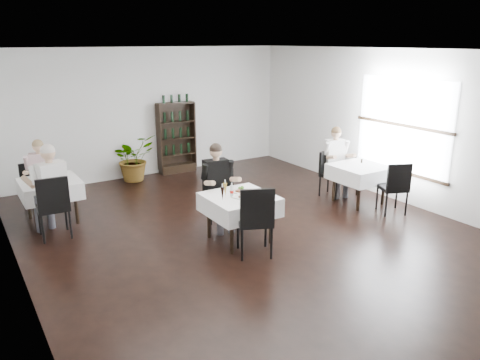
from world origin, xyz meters
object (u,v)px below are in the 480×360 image
potted_tree (134,158)px  diner_main (218,180)px  wine_shelf (177,138)px  main_table (239,204)px

potted_tree → diner_main: diner_main is taller
wine_shelf → diner_main: size_ratio=1.17×
wine_shelf → main_table: size_ratio=1.70×
potted_tree → main_table: bearing=-86.5°
wine_shelf → diner_main: (-0.92, -3.67, 0.02)m
wine_shelf → potted_tree: 1.20m
main_table → potted_tree: (-0.25, 4.20, -0.09)m
main_table → wine_shelf: bearing=78.2°
main_table → diner_main: bearing=92.0°
main_table → diner_main: size_ratio=0.69×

